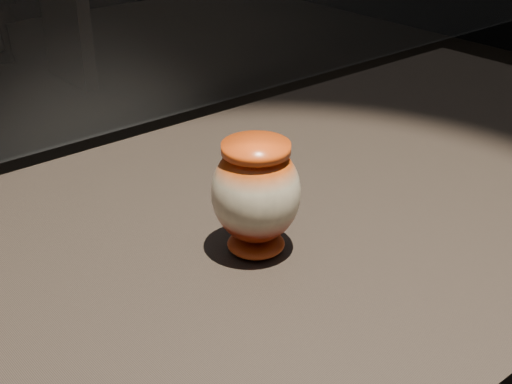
% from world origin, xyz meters
% --- Properties ---
extents(main_vase, '(0.15, 0.15, 0.16)m').
position_xyz_m(main_vase, '(0.00, -0.04, 0.98)').
color(main_vase, maroon).
rests_on(main_vase, display_plinth).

